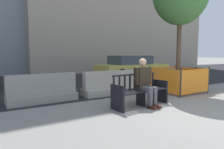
{
  "coord_description": "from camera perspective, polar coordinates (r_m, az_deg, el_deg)",
  "views": [
    {
      "loc": [
        -4.31,
        -2.82,
        1.41
      ],
      "look_at": [
        -0.78,
        2.86,
        0.75
      ],
      "focal_mm": 32.0,
      "sensor_mm": 36.0,
      "label": 1
    }
  ],
  "objects": [
    {
      "name": "jersey_barrier_left",
      "position": [
        6.34,
        -19.21,
        -4.39
      ],
      "size": [
        2.02,
        0.75,
        0.84
      ],
      "color": "gray",
      "rests_on": "ground"
    },
    {
      "name": "street_bench",
      "position": [
        5.58,
        8.01,
        -4.88
      ],
      "size": [
        1.73,
        0.67,
        0.88
      ],
      "color": "black",
      "rests_on": "ground"
    },
    {
      "name": "jersey_barrier_centre",
      "position": [
        7.14,
        -0.56,
        -2.98
      ],
      "size": [
        2.01,
        0.72,
        0.84
      ],
      "color": "#ADA89E",
      "rests_on": "ground"
    },
    {
      "name": "seated_person",
      "position": [
        5.57,
        9.26,
        -1.86
      ],
      "size": [
        0.59,
        0.75,
        1.31
      ],
      "color": "#2D2319",
      "rests_on": "ground"
    },
    {
      "name": "street_asphalt",
      "position": [
        12.38,
        -11.24,
        -1.01
      ],
      "size": [
        120.0,
        12.0,
        0.01
      ],
      "primitive_type": "cube",
      "color": "black",
      "rests_on": "ground"
    },
    {
      "name": "ground_plane",
      "position": [
        5.34,
        24.43,
        -10.19
      ],
      "size": [
        200.0,
        200.0,
        0.0
      ],
      "primitive_type": "plane",
      "color": "gray"
    },
    {
      "name": "car_taxi_near",
      "position": [
        12.73,
        5.66,
        2.36
      ],
      "size": [
        4.61,
        2.05,
        1.36
      ],
      "color": "#DBC64C",
      "rests_on": "ground"
    },
    {
      "name": "jersey_barrier_right",
      "position": [
        8.35,
        12.34,
        -1.86
      ],
      "size": [
        2.02,
        0.73,
        0.84
      ],
      "color": "#ADA89E",
      "rests_on": "ground"
    },
    {
      "name": "construction_fence",
      "position": [
        7.99,
        18.26,
        -1.25
      ],
      "size": [
        1.57,
        1.57,
        0.98
      ],
      "color": "#2D2D33",
      "rests_on": "ground"
    }
  ]
}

